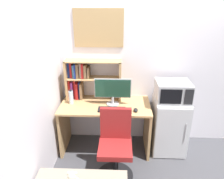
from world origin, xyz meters
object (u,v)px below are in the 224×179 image
object	(u,v)px
hutch_bookshelf	(85,78)
mini_fridge	(169,125)
desk_chair	(115,149)
water_bottle	(71,97)
computer_mouse	(136,110)
keyboard	(112,110)
microwave	(173,91)
monitor	(113,90)
wall_corkboard	(99,28)

from	to	relation	value
hutch_bookshelf	mini_fridge	world-z (taller)	hutch_bookshelf
hutch_bookshelf	desk_chair	bearing A→B (deg)	-57.86
water_bottle	desk_chair	xyz separation A→B (m)	(0.66, -0.57, -0.45)
water_bottle	hutch_bookshelf	bearing A→B (deg)	49.06
computer_mouse	mini_fridge	size ratio (longest dim) A/B	0.12
keyboard	microwave	xyz separation A→B (m)	(0.85, 0.19, 0.21)
monitor	keyboard	xyz separation A→B (m)	(-0.01, -0.18, -0.21)
computer_mouse	keyboard	bearing A→B (deg)	176.65
keyboard	desk_chair	xyz separation A→B (m)	(0.06, -0.38, -0.36)
keyboard	wall_corkboard	distance (m)	1.15
hutch_bookshelf	wall_corkboard	world-z (taller)	wall_corkboard
microwave	computer_mouse	bearing A→B (deg)	-157.95
computer_mouse	wall_corkboard	bearing A→B (deg)	136.67
water_bottle	desk_chair	size ratio (longest dim) A/B	0.23
microwave	mini_fridge	bearing A→B (deg)	-90.07
keyboard	microwave	size ratio (longest dim) A/B	0.81
keyboard	mini_fridge	bearing A→B (deg)	12.62
monitor	keyboard	size ratio (longest dim) A/B	1.38
monitor	desk_chair	bearing A→B (deg)	-84.50
keyboard	microwave	world-z (taller)	microwave
hutch_bookshelf	keyboard	xyz separation A→B (m)	(0.42, -0.39, -0.31)
keyboard	desk_chair	distance (m)	0.53
computer_mouse	desk_chair	world-z (taller)	desk_chair
microwave	desk_chair	world-z (taller)	microwave
monitor	mini_fridge	bearing A→B (deg)	0.57
keyboard	desk_chair	size ratio (longest dim) A/B	0.41
monitor	mini_fridge	world-z (taller)	monitor
hutch_bookshelf	microwave	xyz separation A→B (m)	(1.27, -0.20, -0.10)
monitor	microwave	world-z (taller)	monitor
mini_fridge	water_bottle	bearing A→B (deg)	-179.88
keyboard	wall_corkboard	size ratio (longest dim) A/B	0.54
keyboard	water_bottle	xyz separation A→B (m)	(-0.60, 0.19, 0.09)
keyboard	water_bottle	distance (m)	0.63
mini_fridge	monitor	bearing A→B (deg)	-179.43
computer_mouse	mini_fridge	bearing A→B (deg)	21.77
keyboard	water_bottle	world-z (taller)	water_bottle
keyboard	computer_mouse	size ratio (longest dim) A/B	3.86
hutch_bookshelf	wall_corkboard	bearing A→B (deg)	23.19
microwave	monitor	bearing A→B (deg)	-179.23
wall_corkboard	water_bottle	bearing A→B (deg)	-143.02
hutch_bookshelf	desk_chair	distance (m)	1.13
computer_mouse	water_bottle	distance (m)	0.95
hutch_bookshelf	wall_corkboard	size ratio (longest dim) A/B	1.17
water_bottle	wall_corkboard	xyz separation A→B (m)	(0.39, 0.30, 0.93)
mini_fridge	microwave	xyz separation A→B (m)	(0.00, 0.00, 0.56)
monitor	hutch_bookshelf	bearing A→B (deg)	154.10
monitor	wall_corkboard	xyz separation A→B (m)	(-0.21, 0.30, 0.81)
keyboard	hutch_bookshelf	bearing A→B (deg)	137.37
water_bottle	microwave	bearing A→B (deg)	0.24
hutch_bookshelf	mini_fridge	size ratio (longest dim) A/B	0.97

